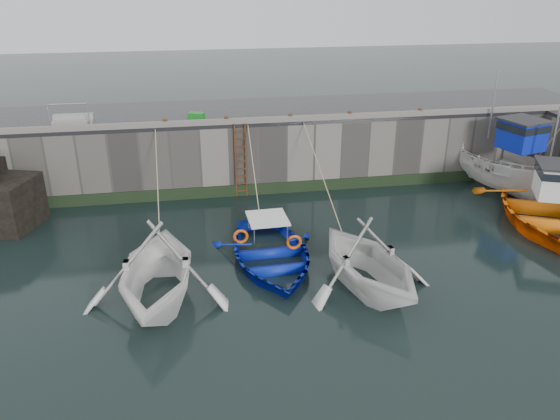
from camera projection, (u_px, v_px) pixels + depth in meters
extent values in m
plane|color=black|center=(353.00, 324.00, 15.03)|extent=(120.00, 120.00, 0.00)
cube|color=slate|center=(277.00, 144.00, 25.72)|extent=(30.00, 5.00, 3.00)
cube|color=black|center=(277.00, 110.00, 25.09)|extent=(30.00, 5.00, 0.16)
cube|color=slate|center=(286.00, 119.00, 22.90)|extent=(30.00, 0.30, 0.20)
cube|color=black|center=(287.00, 187.00, 23.93)|extent=(30.00, 0.08, 0.50)
cube|color=black|center=(1.00, 203.00, 20.47)|extent=(2.96, 2.83, 1.90)
cylinder|color=#3F1E0F|center=(235.00, 161.00, 23.00)|extent=(0.07, 0.07, 3.20)
cylinder|color=#3F1E0F|center=(246.00, 161.00, 23.07)|extent=(0.07, 0.07, 3.20)
cube|color=#3F1E0F|center=(241.00, 191.00, 23.56)|extent=(0.44, 0.06, 0.05)
cube|color=#3F1E0F|center=(241.00, 184.00, 23.43)|extent=(0.44, 0.06, 0.05)
cube|color=#3F1E0F|center=(241.00, 176.00, 23.29)|extent=(0.44, 0.06, 0.05)
cube|color=#3F1E0F|center=(241.00, 169.00, 23.16)|extent=(0.44, 0.06, 0.05)
cube|color=#3F1E0F|center=(241.00, 162.00, 23.03)|extent=(0.44, 0.06, 0.05)
cube|color=#3F1E0F|center=(240.00, 154.00, 22.90)|extent=(0.44, 0.06, 0.05)
cube|color=#3F1E0F|center=(240.00, 147.00, 22.77)|extent=(0.44, 0.06, 0.05)
cube|color=#3F1E0F|center=(240.00, 139.00, 22.64)|extent=(0.44, 0.06, 0.05)
cube|color=#3F1E0F|center=(240.00, 131.00, 22.50)|extent=(0.44, 0.06, 0.05)
imported|color=white|center=(159.00, 300.00, 16.14)|extent=(4.87, 5.52, 2.72)
imported|color=#0B21AA|center=(271.00, 262.00, 18.26)|extent=(3.98, 5.45, 1.10)
imported|color=silver|center=(366.00, 288.00, 16.76)|extent=(5.22, 5.70, 2.54)
imported|color=white|center=(504.00, 172.00, 24.02)|extent=(3.90, 6.64, 2.41)
cube|color=#0C20B4|center=(522.00, 135.00, 22.80)|extent=(1.74, 1.81, 1.20)
cube|color=black|center=(523.00, 127.00, 22.66)|extent=(1.82, 1.89, 0.28)
cube|color=#262628|center=(525.00, 120.00, 22.54)|extent=(1.99, 2.06, 0.08)
cylinder|color=#A5A8AD|center=(493.00, 105.00, 23.93)|extent=(0.08, 0.08, 3.00)
imported|color=orange|center=(547.00, 209.00, 21.25)|extent=(8.00, 9.09, 1.56)
cube|color=white|center=(558.00, 181.00, 20.17)|extent=(1.89, 1.94, 1.20)
cube|color=black|center=(560.00, 172.00, 20.03)|extent=(1.97, 2.02, 0.28)
cylinder|color=#A5A8AD|center=(553.00, 144.00, 21.41)|extent=(0.08, 0.08, 3.00)
cube|color=#167E21|center=(196.00, 116.00, 23.19)|extent=(0.76, 0.60, 0.29)
cylinder|color=#A5A8AD|center=(49.00, 116.00, 21.64)|extent=(0.05, 0.05, 1.00)
cylinder|color=#A5A8AD|center=(88.00, 115.00, 21.88)|extent=(0.05, 0.05, 1.00)
cylinder|color=#A5A8AD|center=(67.00, 104.00, 21.58)|extent=(1.50, 0.05, 0.05)
cube|color=gray|center=(73.00, 123.00, 22.38)|extent=(1.60, 0.35, 0.18)
cube|color=gray|center=(73.00, 116.00, 22.62)|extent=(1.60, 0.35, 0.18)
cylinder|color=#3F1E0F|center=(165.00, 123.00, 22.18)|extent=(0.18, 0.18, 0.28)
cylinder|color=#3F1E0F|center=(226.00, 120.00, 22.58)|extent=(0.18, 0.18, 0.28)
cylinder|color=#3F1E0F|center=(290.00, 117.00, 23.01)|extent=(0.18, 0.18, 0.28)
cylinder|color=#3F1E0F|center=(350.00, 115.00, 23.42)|extent=(0.18, 0.18, 0.28)
cylinder|color=#3F1E0F|center=(420.00, 112.00, 23.92)|extent=(0.18, 0.18, 0.28)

